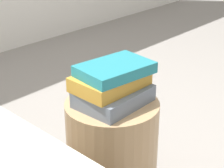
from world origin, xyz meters
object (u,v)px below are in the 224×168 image
(book_teal, at_px, (115,69))
(side_table, at_px, (112,152))
(book_ochre, at_px, (110,81))
(book_slate, at_px, (113,96))

(book_teal, bearing_deg, side_table, 157.23)
(side_table, xyz_separation_m, book_teal, (0.01, -0.01, 0.37))
(book_ochre, height_order, book_teal, book_teal)
(book_slate, distance_m, book_teal, 0.11)
(book_slate, height_order, book_teal, book_teal)
(side_table, relative_size, book_teal, 1.67)
(book_ochre, distance_m, book_teal, 0.05)
(book_ochre, relative_size, book_teal, 1.03)
(side_table, bearing_deg, book_teal, -30.23)
(book_slate, distance_m, book_ochre, 0.06)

